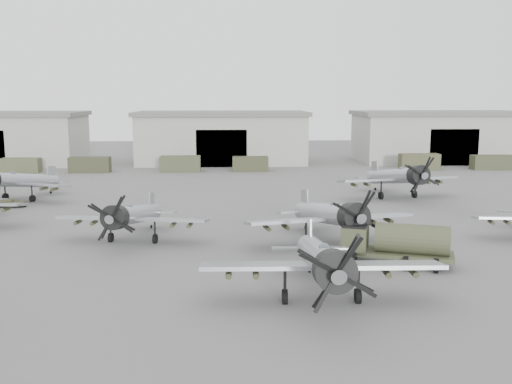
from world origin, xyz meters
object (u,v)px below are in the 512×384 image
aircraft_mid_2 (332,215)px  fuel_tanker (396,241)px  aircraft_mid_1 (131,216)px  aircraft_far_1 (399,177)px  aircraft_near_1 (322,261)px  aircraft_far_0 (17,181)px

aircraft_mid_2 → fuel_tanker: 6.21m
aircraft_mid_1 → aircraft_far_1: bearing=43.8°
aircraft_mid_1 → fuel_tanker: (18.78, -6.76, -0.53)m
aircraft_near_1 → aircraft_far_0: (-27.92, 32.72, -0.20)m
aircraft_mid_1 → aircraft_near_1: bearing=-38.4°
aircraft_near_1 → fuel_tanker: size_ratio=1.73×
aircraft_far_1 → aircraft_near_1: bearing=-124.7°
aircraft_mid_1 → aircraft_far_1: aircraft_far_1 is taller
aircraft_far_0 → fuel_tanker: aircraft_far_0 is taller
aircraft_mid_2 → fuel_tanker: size_ratio=1.70×
aircraft_mid_2 → aircraft_far_1: (11.23, 19.67, 0.09)m
aircraft_far_0 → fuel_tanker: bearing=-13.2°
aircraft_near_1 → aircraft_mid_1: size_ratio=1.12×
aircraft_mid_2 → fuel_tanker: aircraft_mid_2 is taller
aircraft_mid_1 → aircraft_mid_2: (15.33, -1.64, 0.23)m
aircraft_mid_1 → aircraft_far_1: 32.10m
aircraft_mid_2 → aircraft_far_1: 22.64m
aircraft_far_1 → aircraft_far_0: bearing=167.9°
aircraft_far_1 → aircraft_mid_2: bearing=-130.8°
aircraft_mid_2 → aircraft_far_0: (-30.70, 20.43, -0.15)m
aircraft_mid_2 → aircraft_far_0: bearing=134.2°
aircraft_mid_1 → aircraft_mid_2: bearing=3.5°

